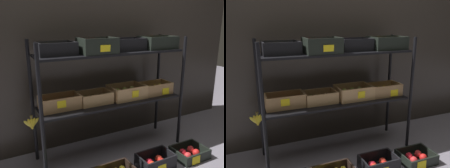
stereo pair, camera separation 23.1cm
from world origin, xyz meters
TOP-DOWN VIEW (x-y plane):
  - ground_plane at (0.00, 0.00)m, footprint 10.00×10.00m
  - storefront_wall at (0.00, 0.40)m, footprint 3.85×0.12m
  - display_rack at (0.00, 0.00)m, footprint 1.59×0.43m
  - crate_ground_apple_red at (0.21, -0.45)m, footprint 0.33×0.22m
  - crate_ground_right_apple_red at (0.62, -0.48)m, footprint 0.32×0.26m

SIDE VIEW (x-z plane):
  - ground_plane at x=0.00m, z-range 0.00..0.00m
  - crate_ground_right_apple_red at x=0.62m, z-range -0.01..0.09m
  - crate_ground_apple_red at x=0.21m, z-range -0.02..0.12m
  - display_rack at x=0.00m, z-range 0.20..1.38m
  - storefront_wall at x=0.00m, z-range 0.00..2.35m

